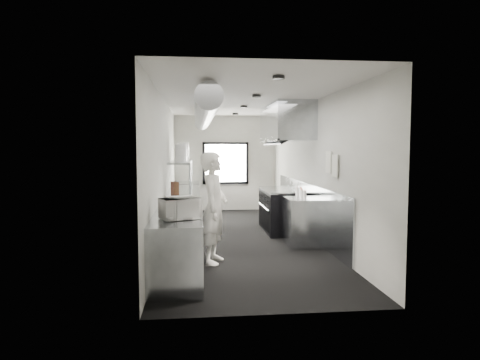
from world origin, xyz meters
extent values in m
cube|color=black|center=(0.00, 0.00, 0.00)|extent=(3.00, 8.00, 0.01)
cube|color=beige|center=(0.00, 0.00, 2.80)|extent=(3.00, 8.00, 0.01)
cube|color=beige|center=(0.00, 4.00, 1.40)|extent=(3.00, 0.02, 2.80)
cube|color=beige|center=(0.00, -4.00, 1.40)|extent=(3.00, 0.02, 2.80)
cube|color=beige|center=(-1.50, 0.00, 1.40)|extent=(0.02, 8.00, 2.80)
cube|color=beige|center=(1.50, 0.00, 1.40)|extent=(0.02, 8.00, 2.80)
cube|color=#9BA3A9|center=(1.48, 0.30, 0.55)|extent=(0.03, 5.50, 1.10)
cylinder|color=gray|center=(-0.70, 0.40, 2.55)|extent=(0.40, 6.40, 0.40)
cube|color=white|center=(0.00, 3.96, 1.40)|extent=(1.20, 0.03, 1.10)
cube|color=black|center=(0.00, 3.98, 1.98)|extent=(1.36, 0.03, 0.08)
cube|color=black|center=(0.00, 3.98, 0.82)|extent=(1.36, 0.03, 0.08)
cube|color=black|center=(-0.64, 3.98, 1.40)|extent=(0.08, 0.03, 1.25)
cube|color=black|center=(0.64, 3.98, 1.40)|extent=(0.08, 0.03, 1.25)
cube|color=#9BA3A9|center=(1.10, 0.70, 2.40)|extent=(0.80, 2.20, 0.80)
cube|color=#9BA3A9|center=(0.72, 0.70, 2.01)|extent=(0.05, 2.20, 0.05)
cube|color=black|center=(1.02, 0.70, 2.06)|extent=(0.50, 2.10, 0.28)
cube|color=#9BA3A9|center=(-1.15, -0.50, 0.45)|extent=(0.70, 6.00, 0.90)
cube|color=#9BA3A9|center=(-1.20, 1.00, 1.55)|extent=(0.45, 3.00, 0.04)
cylinder|color=#9BA3A9|center=(-1.00, -0.40, 1.22)|extent=(0.04, 0.04, 0.66)
cylinder|color=#9BA3A9|center=(-1.00, 1.00, 1.22)|extent=(0.04, 0.04, 0.66)
cylinder|color=#9BA3A9|center=(-1.00, 2.40, 1.22)|extent=(0.04, 0.04, 0.66)
cube|color=black|center=(1.05, 0.70, 0.45)|extent=(0.85, 1.60, 0.90)
cube|color=#9BA3A9|center=(1.05, 0.70, 0.92)|extent=(0.85, 1.60, 0.04)
cube|color=#9BA3A9|center=(0.64, 0.70, 0.45)|extent=(0.03, 1.55, 0.80)
cylinder|color=#9BA3A9|center=(0.61, 0.70, 0.55)|extent=(0.03, 1.30, 0.03)
cube|color=#9BA3A9|center=(1.15, -0.70, 0.45)|extent=(0.65, 0.80, 0.90)
cube|color=#9BA3A9|center=(-1.15, 3.20, 0.45)|extent=(0.70, 1.20, 0.90)
cube|color=silver|center=(1.47, -1.20, 1.60)|extent=(0.02, 0.28, 0.38)
cube|color=silver|center=(1.47, -1.55, 1.55)|extent=(0.02, 0.28, 0.38)
imported|color=white|center=(-0.60, -1.78, 0.89)|extent=(0.57, 0.74, 1.79)
imported|color=white|center=(-1.10, -2.84, 1.04)|extent=(0.57, 0.51, 0.28)
cylinder|color=#A8B4A6|center=(-1.27, -2.85, 0.95)|extent=(0.14, 0.14, 0.10)
cylinder|color=#A8B4A6|center=(-1.33, -2.50, 0.95)|extent=(0.16, 0.16, 0.09)
cube|color=white|center=(-1.00, -1.79, 0.90)|extent=(0.41, 0.46, 0.01)
cylinder|color=silver|center=(-1.00, -1.47, 0.91)|extent=(0.22, 0.22, 0.01)
sphere|color=tan|center=(-1.00, -1.47, 0.96)|extent=(0.10, 0.10, 0.10)
cube|color=white|center=(-1.13, -0.54, 0.91)|extent=(0.70, 0.80, 0.02)
cube|color=#5B2E20|center=(-1.32, 0.27, 1.03)|extent=(0.18, 0.25, 0.25)
cylinder|color=silver|center=(-1.18, 0.14, 1.70)|extent=(0.24, 0.24, 0.26)
cylinder|color=silver|center=(-1.19, 0.78, 1.73)|extent=(0.32, 0.32, 0.33)
cylinder|color=silver|center=(-1.23, 1.35, 1.75)|extent=(0.32, 0.32, 0.36)
cylinder|color=silver|center=(-1.18, 1.73, 1.78)|extent=(0.33, 0.33, 0.41)
cylinder|color=white|center=(1.10, -0.99, 0.98)|extent=(0.06, 0.06, 0.17)
cylinder|color=white|center=(1.08, -0.83, 0.99)|extent=(0.07, 0.07, 0.17)
cylinder|color=white|center=(1.12, -0.65, 0.99)|extent=(0.08, 0.08, 0.18)
cylinder|color=white|center=(1.12, -0.56, 0.99)|extent=(0.07, 0.07, 0.18)
cylinder|color=white|center=(1.10, -0.40, 0.99)|extent=(0.07, 0.07, 0.18)
camera|label=1|loc=(-0.89, -8.53, 1.86)|focal=31.72mm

